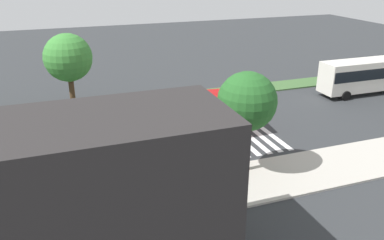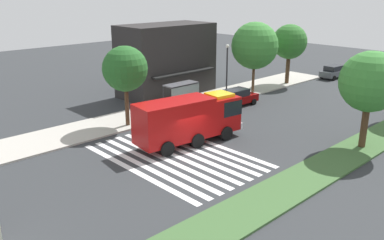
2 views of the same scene
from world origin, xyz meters
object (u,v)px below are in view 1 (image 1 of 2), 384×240
object	(u,v)px
fire_truck	(191,114)
median_tree_far_west	(68,58)
bench_near_shelter	(207,174)
street_lamp	(45,148)
transit_bus	(373,73)
parked_car_west	(58,174)
bus_stop_shelter	(144,166)
sidewalk_tree_far_west	(247,102)

from	to	relation	value
fire_truck	median_tree_far_west	bearing A→B (deg)	-41.69
fire_truck	bench_near_shelter	world-z (taller)	fire_truck
street_lamp	fire_truck	bearing A→B (deg)	-150.42
fire_truck	transit_bus	size ratio (longest dim) A/B	0.75
parked_car_west	median_tree_far_west	size ratio (longest dim) A/B	0.65
transit_bus	median_tree_far_west	distance (m)	30.92
parked_car_west	bus_stop_shelter	bearing A→B (deg)	154.73
parked_car_west	fire_truck	bearing A→B (deg)	-155.07
transit_bus	median_tree_far_west	xyz separation A→B (m)	(30.34, -5.23, 2.88)
sidewalk_tree_far_west	bench_near_shelter	bearing A→B (deg)	7.96
transit_bus	median_tree_far_west	bearing A→B (deg)	170.68
fire_truck	transit_bus	bearing A→B (deg)	-161.61
bench_near_shelter	fire_truck	bearing A→B (deg)	-101.36
transit_bus	street_lamp	size ratio (longest dim) A/B	2.05
street_lamp	sidewalk_tree_far_west	bearing A→B (deg)	178.11
street_lamp	median_tree_far_west	xyz separation A→B (m)	(-2.31, -15.67, 1.42)
transit_bus	bench_near_shelter	bearing A→B (deg)	-153.83
transit_bus	sidewalk_tree_far_west	bearing A→B (deg)	-151.72
parked_car_west	bus_stop_shelter	size ratio (longest dim) A/B	1.32
transit_bus	bench_near_shelter	distance (m)	25.94
median_tree_far_west	sidewalk_tree_far_west	bearing A→B (deg)	121.37
bus_stop_shelter	sidewalk_tree_far_west	size ratio (longest dim) A/B	0.52
bus_stop_shelter	median_tree_far_west	size ratio (longest dim) A/B	0.49
fire_truck	bench_near_shelter	bearing A→B (deg)	85.79
bench_near_shelter	street_lamp	xyz separation A→B (m)	(9.32, -0.79, 3.01)
parked_car_west	street_lamp	bearing A→B (deg)	79.55
parked_car_west	transit_bus	bearing A→B (deg)	-162.63
parked_car_west	median_tree_far_west	xyz separation A→B (m)	(-1.90, -13.87, 4.14)
bus_stop_shelter	street_lamp	world-z (taller)	street_lamp
fire_truck	transit_bus	xyz separation A→B (m)	(-21.95, -4.36, 0.15)
parked_car_west	bench_near_shelter	distance (m)	9.29
fire_truck	sidewalk_tree_far_west	world-z (taller)	sidewalk_tree_far_west
sidewalk_tree_far_west	street_lamp	bearing A→B (deg)	-1.89
fire_truck	bench_near_shelter	size ratio (longest dim) A/B	5.60
fire_truck	bus_stop_shelter	world-z (taller)	fire_truck
transit_bus	bench_near_shelter	size ratio (longest dim) A/B	7.47
transit_bus	sidewalk_tree_far_west	world-z (taller)	sidewalk_tree_far_west
bus_stop_shelter	bench_near_shelter	bearing A→B (deg)	179.80
bus_stop_shelter	street_lamp	bearing A→B (deg)	-8.29
fire_truck	parked_car_west	xyz separation A→B (m)	(10.29, 4.28, -1.11)
sidewalk_tree_far_west	median_tree_far_west	bearing A→B (deg)	-58.63
bench_near_shelter	transit_bus	bearing A→B (deg)	-154.30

